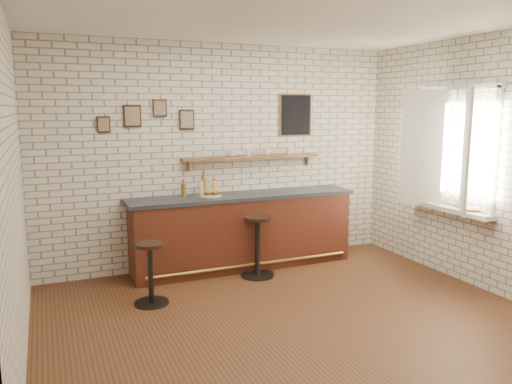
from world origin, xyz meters
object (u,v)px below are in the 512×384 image
at_px(bar_stool_left, 151,271).
at_px(shelf_cup_c, 267,152).
at_px(sandwich_plate, 211,196).
at_px(bitters_bottle_amber, 204,186).
at_px(ciabatta_sandwich, 212,193).
at_px(shelf_cup_a, 233,153).
at_px(bar_counter, 243,231).
at_px(book_upper, 465,208).
at_px(book_lower, 464,209).
at_px(shelf_cup_b, 248,152).
at_px(bar_stool_right, 257,244).
at_px(condiment_bottle_yellow, 215,188).
at_px(shelf_cup_d, 289,151).
at_px(bitters_bottle_white, 202,188).
at_px(bitters_bottle_brown, 184,190).

relative_size(bar_stool_left, shelf_cup_c, 6.35).
distance_m(sandwich_plate, bitters_bottle_amber, 0.18).
distance_m(ciabatta_sandwich, shelf_cup_a, 0.64).
distance_m(bar_counter, book_upper, 2.82).
relative_size(book_lower, book_upper, 1.15).
xyz_separation_m(shelf_cup_b, book_lower, (2.04, -1.89, -0.61)).
distance_m(bar_counter, bar_stool_right, 0.44).
bearing_deg(bar_stool_left, shelf_cup_b, 32.91).
bearing_deg(book_upper, bar_stool_right, -167.53).
bearing_deg(condiment_bottle_yellow, bar_stool_right, -56.31).
relative_size(ciabatta_sandwich, shelf_cup_a, 1.87).
distance_m(shelf_cup_a, shelf_cup_b, 0.23).
xyz_separation_m(bar_counter, shelf_cup_d, (0.79, 0.20, 1.04)).
relative_size(condiment_bottle_yellow, bar_stool_left, 0.29).
distance_m(bitters_bottle_white, condiment_bottle_yellow, 0.17).
distance_m(sandwich_plate, bar_stool_right, 0.88).
distance_m(bitters_bottle_white, bar_stool_left, 1.51).
bearing_deg(shelf_cup_a, bar_counter, -111.08).
distance_m(bar_counter, book_lower, 2.81).
relative_size(condiment_bottle_yellow, book_lower, 0.89).
xyz_separation_m(ciabatta_sandwich, bar_stool_left, (-0.99, -0.84, -0.68)).
xyz_separation_m(bar_counter, ciabatta_sandwich, (-0.44, 0.01, 0.55)).
height_order(bitters_bottle_white, book_lower, bitters_bottle_white).
bearing_deg(condiment_bottle_yellow, bitters_bottle_amber, 180.00).
xyz_separation_m(bar_stool_right, shelf_cup_a, (-0.09, 0.63, 1.12)).
bearing_deg(bitters_bottle_amber, bar_counter, -15.34).
height_order(bar_counter, bitters_bottle_brown, bitters_bottle_brown).
height_order(ciabatta_sandwich, bitters_bottle_white, bitters_bottle_white).
bearing_deg(condiment_bottle_yellow, shelf_cup_c, 4.47).
bearing_deg(bar_stool_right, condiment_bottle_yellow, 123.69).
distance_m(sandwich_plate, book_lower, 3.15).
bearing_deg(shelf_cup_a, bitters_bottle_brown, 144.95).
xyz_separation_m(bar_stool_left, shelf_cup_a, (1.36, 1.03, 1.17)).
relative_size(bar_stool_right, shelf_cup_c, 7.21).
distance_m(bitters_bottle_brown, shelf_cup_a, 0.84).
bearing_deg(book_lower, shelf_cup_c, 142.88).
distance_m(bitters_bottle_amber, shelf_cup_d, 1.36).
height_order(condiment_bottle_yellow, shelf_cup_c, shelf_cup_c).
bearing_deg(bitters_bottle_white, shelf_cup_a, 7.80).
xyz_separation_m(bitters_bottle_amber, book_upper, (2.71, -1.85, -0.17)).
bearing_deg(book_lower, bar_stool_left, 176.57).
relative_size(bitters_bottle_brown, book_upper, 1.11).
distance_m(shelf_cup_a, shelf_cup_c, 0.51).
relative_size(shelf_cup_b, shelf_cup_d, 0.94).
bearing_deg(shelf_cup_a, bar_stool_left, 177.00).
bearing_deg(bar_stool_left, condiment_bottle_yellow, 41.95).
bearing_deg(shelf_cup_c, bitters_bottle_brown, 101.44).
distance_m(shelf_cup_c, book_lower, 2.65).
xyz_separation_m(sandwich_plate, bitters_bottle_amber, (-0.06, 0.13, 0.12)).
distance_m(bar_counter, shelf_cup_a, 1.06).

